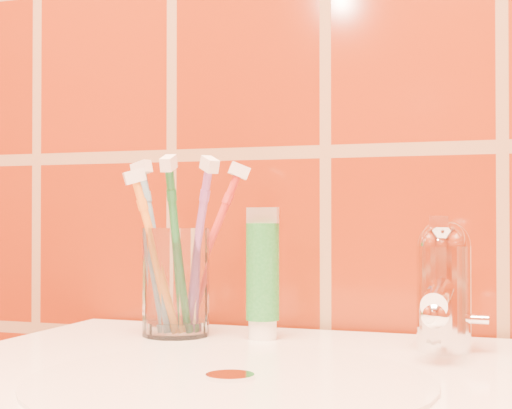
% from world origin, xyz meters
% --- Properties ---
extents(glass_tumbler, '(0.08, 0.08, 0.11)m').
position_xyz_m(glass_tumbler, '(-0.13, 1.10, 0.90)').
color(glass_tumbler, white).
rests_on(glass_tumbler, pedestal_sink).
extents(toothpaste_tube, '(0.04, 0.03, 0.13)m').
position_xyz_m(toothpaste_tube, '(-0.04, 1.11, 0.91)').
color(toothpaste_tube, white).
rests_on(toothpaste_tube, pedestal_sink).
extents(faucet, '(0.05, 0.11, 0.12)m').
position_xyz_m(faucet, '(0.14, 1.09, 0.91)').
color(faucet, white).
rests_on(faucet, pedestal_sink).
extents(toothbrush_0, '(0.11, 0.10, 0.18)m').
position_xyz_m(toothbrush_0, '(-0.14, 1.08, 0.93)').
color(toothbrush_0, orange).
rests_on(toothbrush_0, glass_tumbler).
extents(toothbrush_1, '(0.09, 0.08, 0.19)m').
position_xyz_m(toothbrush_1, '(-0.15, 1.10, 0.94)').
color(toothbrush_1, '#6798B8').
rests_on(toothbrush_1, glass_tumbler).
extents(toothbrush_2, '(0.04, 0.13, 0.20)m').
position_xyz_m(toothbrush_2, '(-0.12, 1.08, 0.94)').
color(toothbrush_2, '#1C6930').
rests_on(toothbrush_2, glass_tumbler).
extents(toothbrush_3, '(0.14, 0.13, 0.19)m').
position_xyz_m(toothbrush_3, '(-0.11, 1.12, 0.94)').
color(toothbrush_3, red).
rests_on(toothbrush_3, glass_tumbler).
extents(toothbrush_4, '(0.13, 0.13, 0.19)m').
position_xyz_m(toothbrush_4, '(-0.10, 1.09, 0.94)').
color(toothbrush_4, '#8D4A9F').
rests_on(toothbrush_4, glass_tumbler).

